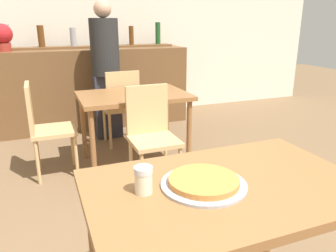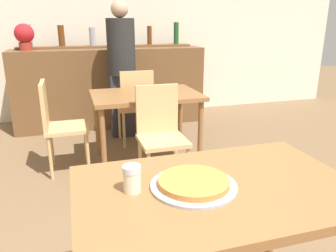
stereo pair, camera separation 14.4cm
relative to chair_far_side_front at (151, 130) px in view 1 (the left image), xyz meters
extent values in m
cube|color=silver|center=(-0.17, 2.52, 0.88)|extent=(8.00, 0.05, 2.80)
cube|color=brown|center=(-0.17, -1.50, 0.22)|extent=(1.18, 0.76, 0.04)
cylinder|color=brown|center=(-0.70, -1.19, -0.16)|extent=(0.05, 0.05, 0.72)
cylinder|color=brown|center=(0.37, -1.19, -0.16)|extent=(0.05, 0.05, 0.72)
cube|color=brown|center=(0.00, 0.54, 0.20)|extent=(1.08, 0.74, 0.04)
cylinder|color=brown|center=(-0.48, 0.23, -0.17)|extent=(0.05, 0.05, 0.69)
cylinder|color=brown|center=(0.48, 0.23, -0.17)|extent=(0.05, 0.05, 0.69)
cylinder|color=brown|center=(-0.48, 0.84, -0.17)|extent=(0.05, 0.05, 0.69)
cylinder|color=brown|center=(0.48, 0.84, -0.17)|extent=(0.05, 0.05, 0.69)
cube|color=brown|center=(-0.17, 2.01, 0.02)|extent=(2.60, 0.56, 1.07)
cube|color=brown|center=(-0.17, 2.15, 0.57)|extent=(2.39, 0.24, 0.03)
cylinder|color=#9999A3|center=(-1.18, 2.15, 0.73)|extent=(0.09, 0.09, 0.29)
cylinder|color=#5B3314|center=(-0.78, 2.15, 0.72)|extent=(0.08, 0.08, 0.27)
cylinder|color=#9999A3|center=(-0.37, 2.15, 0.71)|extent=(0.08, 0.08, 0.24)
cylinder|color=#5B3314|center=(0.04, 2.15, 0.74)|extent=(0.09, 0.09, 0.31)
cylinder|color=#5B3314|center=(0.44, 2.15, 0.72)|extent=(0.07, 0.07, 0.26)
cylinder|color=#1E5123|center=(0.85, 2.15, 0.74)|extent=(0.08, 0.08, 0.31)
cube|color=tan|center=(0.00, -0.08, -0.07)|extent=(0.40, 0.40, 0.04)
cube|color=tan|center=(0.00, 0.10, 0.16)|extent=(0.38, 0.04, 0.44)
cylinder|color=tan|center=(-0.17, -0.25, -0.31)|extent=(0.03, 0.03, 0.43)
cylinder|color=tan|center=(0.17, -0.25, -0.31)|extent=(0.03, 0.03, 0.43)
cylinder|color=tan|center=(-0.17, 0.09, -0.31)|extent=(0.03, 0.03, 0.43)
cylinder|color=tan|center=(0.17, 0.09, -0.31)|extent=(0.03, 0.03, 0.43)
cube|color=tan|center=(0.00, 1.15, -0.07)|extent=(0.40, 0.40, 0.04)
cube|color=tan|center=(0.00, 0.97, 0.16)|extent=(0.38, 0.04, 0.44)
cylinder|color=tan|center=(0.17, 1.32, -0.31)|extent=(0.03, 0.03, 0.43)
cylinder|color=tan|center=(-0.17, 1.32, -0.31)|extent=(0.03, 0.03, 0.43)
cylinder|color=tan|center=(0.17, 0.98, -0.31)|extent=(0.03, 0.03, 0.43)
cylinder|color=tan|center=(-0.17, 0.98, -0.31)|extent=(0.03, 0.03, 0.43)
cube|color=tan|center=(-0.79, 0.54, -0.07)|extent=(0.40, 0.40, 0.04)
cube|color=tan|center=(-0.97, 0.54, 0.16)|extent=(0.04, 0.38, 0.44)
cylinder|color=tan|center=(-0.62, 0.37, -0.31)|extent=(0.03, 0.03, 0.43)
cylinder|color=tan|center=(-0.62, 0.71, -0.31)|extent=(0.03, 0.03, 0.43)
cylinder|color=tan|center=(-0.96, 0.37, -0.31)|extent=(0.03, 0.03, 0.43)
cylinder|color=tan|center=(-0.96, 0.71, -0.31)|extent=(0.03, 0.03, 0.43)
cylinder|color=#A3A3A8|center=(-0.27, -1.49, 0.25)|extent=(0.36, 0.36, 0.01)
cylinder|color=#CC7A38|center=(-0.27, -1.49, 0.27)|extent=(0.30, 0.30, 0.02)
cylinder|color=beige|center=(-0.52, -1.45, 0.29)|extent=(0.07, 0.07, 0.09)
cylinder|color=silver|center=(-0.52, -1.45, 0.34)|extent=(0.08, 0.08, 0.02)
cube|color=#2D2D38|center=(-0.09, 1.43, -0.12)|extent=(0.32, 0.18, 0.80)
cylinder|color=#262626|center=(-0.09, 1.43, 0.61)|extent=(0.34, 0.34, 0.67)
sphere|color=tan|center=(-0.09, 1.43, 1.05)|extent=(0.21, 0.21, 0.21)
cylinder|color=maroon|center=(-1.22, 1.96, 0.61)|extent=(0.16, 0.16, 0.10)
sphere|color=red|center=(-1.22, 1.96, 0.76)|extent=(0.24, 0.24, 0.24)
camera|label=1|loc=(-0.86, -2.58, 0.90)|focal=35.00mm
camera|label=2|loc=(-0.72, -2.62, 0.90)|focal=35.00mm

